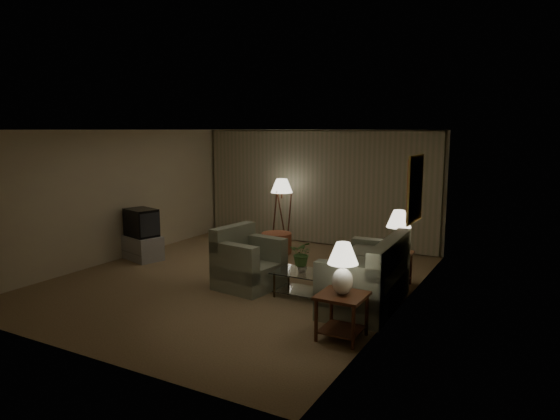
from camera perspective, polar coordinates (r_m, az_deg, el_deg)
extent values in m
plane|color=#9C7D56|center=(9.23, -4.94, -7.90)|extent=(7.00, 7.00, 0.00)
cube|color=#C3B396|center=(11.97, 4.29, 2.64)|extent=(6.00, 0.04, 2.70)
cube|color=#C3B396|center=(10.87, -18.33, 1.54)|extent=(0.04, 7.00, 2.70)
cube|color=#C3B396|center=(7.70, 13.86, -1.22)|extent=(0.04, 7.00, 2.70)
cube|color=white|center=(8.83, -5.19, 9.11)|extent=(6.00, 7.00, 0.04)
cube|color=tan|center=(11.90, 4.13, 2.60)|extent=(5.85, 0.12, 2.65)
cube|color=gold|center=(8.41, 15.21, 2.35)|extent=(0.03, 0.90, 1.10)
cube|color=#AD241F|center=(8.42, 15.05, 2.36)|extent=(0.02, 0.80, 1.00)
cube|color=gray|center=(7.95, 9.70, -9.12)|extent=(2.02, 1.14, 0.45)
cube|color=gray|center=(8.69, -3.53, -7.46)|extent=(1.23, 1.19, 0.44)
cube|color=#3A1B0F|center=(6.58, 7.12, -9.69)|extent=(0.60, 0.60, 0.04)
cube|color=#3A1B0F|center=(6.75, 7.04, -13.39)|extent=(0.51, 0.51, 0.02)
cylinder|color=#3A1B0F|center=(6.56, 4.15, -12.50)|extent=(0.05, 0.05, 0.56)
cylinder|color=#3A1B0F|center=(6.99, 5.90, -11.14)|extent=(0.05, 0.05, 0.56)
cylinder|color=#3A1B0F|center=(6.39, 8.36, -13.20)|extent=(0.05, 0.05, 0.56)
cylinder|color=#3A1B0F|center=(6.83, 9.87, -11.74)|extent=(0.05, 0.05, 0.56)
cube|color=#3A1B0F|center=(8.96, 13.30, -4.78)|extent=(0.50, 0.42, 0.04)
cube|color=#3A1B0F|center=(9.08, 13.19, -7.60)|extent=(0.42, 0.36, 0.02)
cylinder|color=#3A1B0F|center=(8.94, 11.72, -6.75)|extent=(0.05, 0.05, 0.56)
cylinder|color=#3A1B0F|center=(9.24, 12.30, -6.26)|extent=(0.05, 0.05, 0.56)
cylinder|color=#3A1B0F|center=(8.84, 14.20, -7.02)|extent=(0.05, 0.05, 0.56)
cylinder|color=#3A1B0F|center=(9.14, 14.70, -6.51)|extent=(0.05, 0.05, 0.56)
ellipsoid|color=white|center=(6.53, 7.16, -8.08)|extent=(0.28, 0.28, 0.35)
cylinder|color=white|center=(6.47, 7.19, -6.28)|extent=(0.03, 0.03, 0.08)
cone|color=beige|center=(6.43, 7.22, -4.92)|extent=(0.40, 0.40, 0.28)
ellipsoid|color=white|center=(8.92, 13.34, -3.50)|extent=(0.30, 0.30, 0.37)
cylinder|color=white|center=(8.87, 13.40, -2.06)|extent=(0.03, 0.03, 0.08)
cone|color=beige|center=(8.84, 13.44, -0.98)|extent=(0.42, 0.42, 0.30)
cube|color=silver|center=(8.13, 3.48, -7.25)|extent=(1.19, 0.65, 0.02)
cube|color=silver|center=(8.22, 3.46, -9.31)|extent=(1.11, 0.57, 0.01)
cylinder|color=#3B2D17|center=(8.20, -0.67, -8.60)|extent=(0.04, 0.04, 0.40)
cylinder|color=#3B2D17|center=(8.63, 1.01, -7.69)|extent=(0.04, 0.04, 0.40)
cylinder|color=#3B2D17|center=(7.76, 6.21, -9.68)|extent=(0.04, 0.04, 0.40)
cylinder|color=#3B2D17|center=(8.21, 7.59, -8.65)|extent=(0.04, 0.04, 0.40)
cube|color=#9E9EA0|center=(10.92, -15.45, -4.16)|extent=(1.15, 1.00, 0.50)
cube|color=black|center=(10.81, -15.57, -1.38)|extent=(0.93, 0.84, 0.58)
cylinder|color=#3A1B0F|center=(11.65, 0.20, 1.90)|extent=(0.04, 0.04, 0.23)
cone|color=beige|center=(11.63, 0.20, 2.79)|extent=(0.51, 0.51, 0.32)
cylinder|color=#B45C3C|center=(11.09, -0.40, -3.77)|extent=(0.85, 0.85, 0.44)
imported|color=white|center=(8.16, 2.53, -6.54)|extent=(0.17, 0.17, 0.16)
imported|color=#4A7935|center=(8.09, 2.54, -4.57)|extent=(0.43, 0.39, 0.42)
imported|color=olive|center=(7.94, 4.82, -7.56)|extent=(0.17, 0.22, 0.02)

